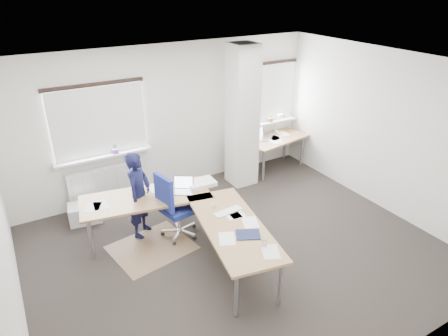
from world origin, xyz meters
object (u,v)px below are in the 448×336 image
desk_main (190,211)px  desk_side (275,140)px  task_chair (177,219)px  person (139,195)px

desk_main → desk_side: desk_side is taller
task_chair → desk_main: bearing=-96.3°
desk_main → task_chair: size_ratio=2.57×
desk_main → desk_side: bearing=40.7°
desk_main → task_chair: (-0.04, 0.43, -0.37)m
desk_side → task_chair: desk_side is taller
desk_main → person: 0.94m
desk_main → desk_side: (2.85, 1.69, -0.01)m
desk_main → desk_side: size_ratio=1.98×
desk_main → task_chair: task_chair is taller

